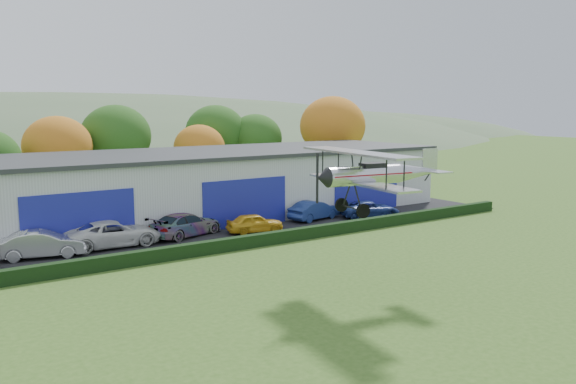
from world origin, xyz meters
TOP-DOWN VIEW (x-y plane):
  - ground at (0.00, 0.00)m, footprint 300.00×300.00m
  - apron at (3.00, 21.00)m, footprint 48.00×9.00m
  - hedge at (3.00, 16.20)m, footprint 46.00×0.60m
  - hangar at (5.00, 27.98)m, footprint 40.60×12.60m
  - tree_belt at (0.85, 40.62)m, footprint 75.70×13.22m
  - car_1 at (-9.55, 20.82)m, footprint 5.18×2.79m
  - car_2 at (-5.13, 21.20)m, footprint 6.08×2.99m
  - car_3 at (-0.08, 21.44)m, footprint 5.96×3.90m
  - car_4 at (4.46, 19.73)m, footprint 4.24×2.40m
  - car_5 at (10.80, 21.16)m, footprint 4.81×2.47m
  - car_6 at (15.06, 19.40)m, footprint 5.26×3.73m
  - biplane at (2.31, 5.18)m, footprint 6.92×7.94m

SIDE VIEW (x-z plane):
  - ground at x=0.00m, z-range 0.00..0.00m
  - apron at x=3.00m, z-range 0.00..0.05m
  - hedge at x=3.00m, z-range 0.00..0.80m
  - car_6 at x=15.06m, z-range 0.05..1.38m
  - car_4 at x=4.46m, z-range 0.05..1.41m
  - car_5 at x=10.80m, z-range 0.05..1.56m
  - car_3 at x=-0.08m, z-range 0.05..1.66m
  - car_1 at x=-9.55m, z-range 0.05..1.67m
  - car_2 at x=-5.13m, z-range 0.05..1.71m
  - hangar at x=5.00m, z-range 0.01..5.31m
  - tree_belt at x=0.85m, z-range 0.55..10.67m
  - biplane at x=2.31m, z-range 4.32..7.27m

